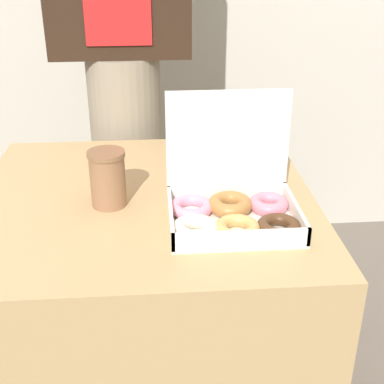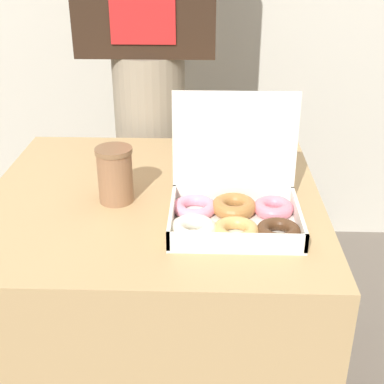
% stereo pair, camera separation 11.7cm
% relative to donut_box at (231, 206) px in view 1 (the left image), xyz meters
% --- Properties ---
extents(table, '(0.86, 0.82, 0.75)m').
position_rel_donut_box_xyz_m(table, '(-0.20, 0.14, -0.42)').
color(table, tan).
rests_on(table, ground_plane).
extents(donut_box, '(0.32, 0.25, 0.28)m').
position_rel_donut_box_xyz_m(donut_box, '(0.00, 0.00, 0.00)').
color(donut_box, white).
rests_on(donut_box, table).
extents(coffee_cup, '(0.09, 0.09, 0.14)m').
position_rel_donut_box_xyz_m(coffee_cup, '(-0.29, 0.11, 0.03)').
color(coffee_cup, '#8C6042').
rests_on(coffee_cup, table).
extents(person_customer, '(0.45, 0.25, 1.82)m').
position_rel_donut_box_xyz_m(person_customer, '(-0.27, 0.74, 0.17)').
color(person_customer, gray).
rests_on(person_customer, ground_plane).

